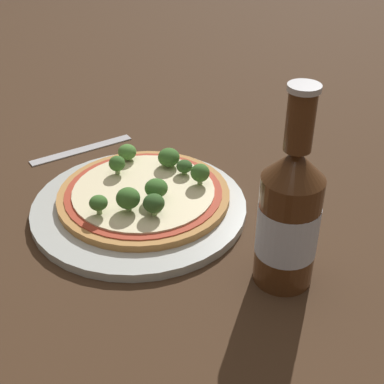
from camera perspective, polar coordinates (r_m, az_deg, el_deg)
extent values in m
plane|color=#3D2819|center=(0.74, -4.86, -1.78)|extent=(3.00, 3.00, 0.00)
cylinder|color=#B2B7B2|center=(0.73, -5.62, -1.59)|extent=(0.29, 0.29, 0.01)
cylinder|color=#B77F42|center=(0.74, -5.40, -0.41)|extent=(0.24, 0.24, 0.01)
cylinder|color=#A83823|center=(0.73, -5.43, -0.03)|extent=(0.22, 0.22, 0.00)
cylinder|color=beige|center=(0.73, -5.43, 0.05)|extent=(0.19, 0.19, 0.00)
cylinder|color=#89A866|center=(0.76, -0.81, 2.20)|extent=(0.01, 0.01, 0.01)
ellipsoid|color=#2D5123|center=(0.76, -0.82, 2.76)|extent=(0.02, 0.02, 0.02)
cylinder|color=#89A866|center=(0.71, -3.80, -0.42)|extent=(0.01, 0.01, 0.01)
ellipsoid|color=#386628|center=(0.70, -3.84, 0.42)|extent=(0.03, 0.03, 0.02)
cylinder|color=#89A866|center=(0.78, -2.47, 3.02)|extent=(0.01, 0.01, 0.01)
ellipsoid|color=#386628|center=(0.78, -2.49, 3.72)|extent=(0.03, 0.03, 0.03)
cylinder|color=#89A866|center=(0.77, -7.94, 2.30)|extent=(0.01, 0.01, 0.01)
ellipsoid|color=#386628|center=(0.76, -8.01, 3.03)|extent=(0.02, 0.02, 0.02)
cylinder|color=#89A866|center=(0.68, -4.06, -2.05)|extent=(0.01, 0.01, 0.01)
ellipsoid|color=#2D5123|center=(0.67, -4.10, -1.20)|extent=(0.03, 0.03, 0.02)
cylinder|color=#89A866|center=(0.80, -6.88, 3.66)|extent=(0.01, 0.01, 0.01)
ellipsoid|color=#477A33|center=(0.80, -6.93, 4.26)|extent=(0.03, 0.03, 0.02)
cylinder|color=#89A866|center=(0.74, 0.86, 1.23)|extent=(0.01, 0.01, 0.01)
ellipsoid|color=#386628|center=(0.73, 0.87, 2.07)|extent=(0.03, 0.03, 0.02)
cylinder|color=#89A866|center=(0.69, -9.87, -1.89)|extent=(0.01, 0.01, 0.01)
ellipsoid|color=#386628|center=(0.68, -9.95, -1.14)|extent=(0.02, 0.02, 0.02)
cylinder|color=#89A866|center=(0.69, -6.77, -1.57)|extent=(0.01, 0.01, 0.01)
ellipsoid|color=#386628|center=(0.68, -6.84, -0.66)|extent=(0.03, 0.03, 0.03)
cylinder|color=#472814|center=(0.59, 10.11, -4.09)|extent=(0.07, 0.07, 0.13)
cylinder|color=#B2BCD1|center=(0.59, 10.13, -3.88)|extent=(0.07, 0.07, 0.06)
cone|color=#472814|center=(0.55, 10.94, 2.92)|extent=(0.07, 0.07, 0.03)
cylinder|color=#472814|center=(0.53, 11.48, 7.41)|extent=(0.03, 0.03, 0.06)
cylinder|color=#B2B2B7|center=(0.51, 11.90, 10.83)|extent=(0.03, 0.03, 0.01)
cube|color=#B2B2B7|center=(0.90, -11.65, 4.47)|extent=(0.04, 0.17, 0.00)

